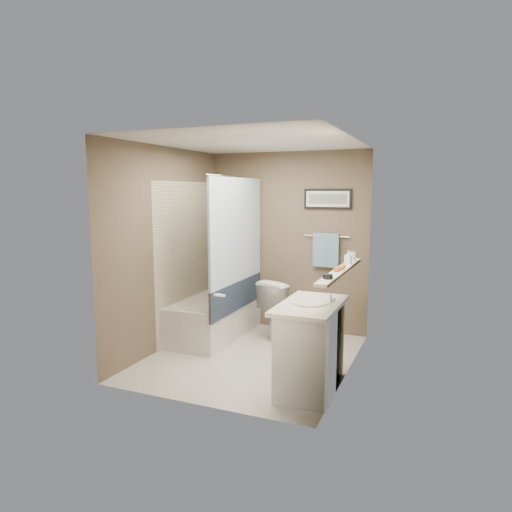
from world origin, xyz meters
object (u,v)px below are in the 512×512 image
at_px(bathtub, 215,317).
at_px(soap_bottle, 348,257).
at_px(vanity, 311,349).
at_px(hair_brush_front, 339,268).
at_px(toilet, 287,308).
at_px(glass_jar, 352,256).
at_px(hair_brush_back, 340,267).
at_px(candle_bowl_near, 328,277).

distance_m(bathtub, soap_bottle, 2.05).
bearing_deg(vanity, soap_bottle, 72.56).
height_order(bathtub, soap_bottle, soap_bottle).
height_order(bathtub, hair_brush_front, hair_brush_front).
distance_m(toilet, vanity, 1.58).
bearing_deg(bathtub, glass_jar, -3.43).
distance_m(hair_brush_front, hair_brush_back, 0.07).
relative_size(hair_brush_back, glass_jar, 2.20).
bearing_deg(glass_jar, vanity, -100.83).
bearing_deg(vanity, glass_jar, 75.61).
bearing_deg(soap_bottle, glass_jar, 90.00).
distance_m(candle_bowl_near, hair_brush_back, 0.52).
height_order(hair_brush_back, glass_jar, glass_jar).
bearing_deg(bathtub, vanity, -33.73).
height_order(vanity, hair_brush_back, hair_brush_back).
xyz_separation_m(hair_brush_front, hair_brush_back, (0.00, 0.07, 0.00)).
bearing_deg(candle_bowl_near, toilet, 119.88).
bearing_deg(hair_brush_front, candle_bowl_near, -90.00).
bearing_deg(candle_bowl_near, glass_jar, 90.00).
relative_size(bathtub, candle_bowl_near, 16.67).
bearing_deg(soap_bottle, candle_bowl_near, -90.00).
xyz_separation_m(candle_bowl_near, hair_brush_front, (0.00, 0.45, 0.00)).
relative_size(hair_brush_front, soap_bottle, 1.52).
bearing_deg(candle_bowl_near, bathtub, 145.20).
distance_m(hair_brush_back, glass_jar, 0.60).
relative_size(candle_bowl_near, soap_bottle, 0.62).
relative_size(toilet, candle_bowl_near, 8.51).
bearing_deg(bathtub, toilet, 20.10).
height_order(candle_bowl_near, soap_bottle, soap_bottle).
bearing_deg(hair_brush_front, toilet, 129.03).
bearing_deg(candle_bowl_near, vanity, 141.67).
relative_size(vanity, glass_jar, 9.00).
xyz_separation_m(vanity, hair_brush_back, (0.19, 0.37, 0.74)).
xyz_separation_m(candle_bowl_near, soap_bottle, (0.00, 0.90, 0.05)).
bearing_deg(vanity, toilet, 113.13).
height_order(vanity, soap_bottle, soap_bottle).
bearing_deg(soap_bottle, hair_brush_front, -90.00).
height_order(candle_bowl_near, hair_brush_back, hair_brush_back).
xyz_separation_m(vanity, hair_brush_front, (0.19, 0.31, 0.74)).
height_order(bathtub, hair_brush_back, hair_brush_back).
bearing_deg(vanity, bathtub, 142.07).
xyz_separation_m(hair_brush_front, glass_jar, (0.00, 0.66, 0.03)).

